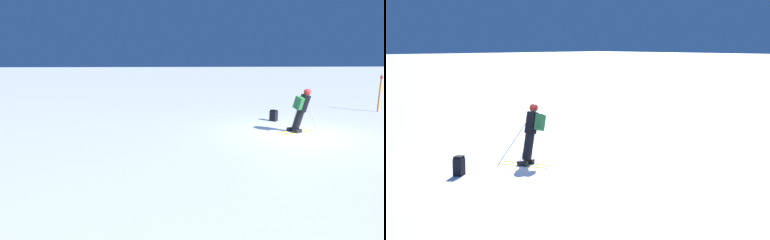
# 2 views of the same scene
# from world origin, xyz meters

# --- Properties ---
(ground_plane) EXTENTS (300.00, 300.00, 0.00)m
(ground_plane) POSITION_xyz_m (0.00, 0.00, 0.00)
(ground_plane) COLOR white
(skier) EXTENTS (1.45, 1.65, 1.70)m
(skier) POSITION_xyz_m (0.10, -0.08, 0.92)
(skier) COLOR yellow
(skier) RESTS_ON ground
(spare_backpack) EXTENTS (0.37, 0.35, 0.50)m
(spare_backpack) POSITION_xyz_m (2.48, -0.04, 0.24)
(spare_backpack) COLOR black
(spare_backpack) RESTS_ON ground
(trail_marker) EXTENTS (0.13, 0.13, 1.94)m
(trail_marker) POSITION_xyz_m (4.21, -6.47, 1.07)
(trail_marker) COLOR orange
(trail_marker) RESTS_ON ground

